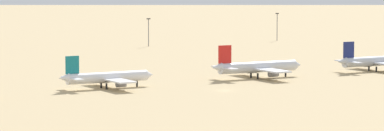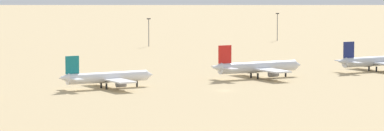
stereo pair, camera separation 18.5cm
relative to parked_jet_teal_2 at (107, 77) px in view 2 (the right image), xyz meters
The scene contains 6 objects.
ground 36.03m from the parked_jet_teal_2, 42.87° to the right, with size 4000.00×4000.00×0.00m, color tan.
parked_jet_teal_2 is the anchor object (origin of this frame).
parked_jet_red_3 54.84m from the parked_jet_teal_2, ahead, with size 34.20×28.94×11.29m.
parked_jet_navy_4 103.46m from the parked_jet_teal_2, ahead, with size 32.65×27.54×10.78m.
light_pole_west 214.93m from the parked_jet_teal_2, 37.53° to the left, with size 1.80×0.50×13.72m.
light_pole_mid 166.67m from the parked_jet_teal_2, 53.98° to the left, with size 1.80×0.50×12.93m.
Camera 2 is at (-177.88, -245.85, 36.23)m, focal length 97.04 mm.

